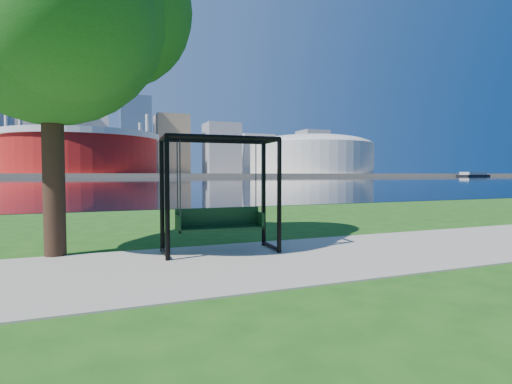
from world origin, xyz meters
TOP-DOWN VIEW (x-y plane):
  - ground at (0.00, 0.00)m, footprint 900.00×900.00m
  - path at (0.00, -0.50)m, footprint 120.00×4.00m
  - river at (0.00, 102.00)m, footprint 900.00×180.00m
  - far_bank at (0.00, 306.00)m, footprint 900.00×228.00m
  - stadium at (-10.00, 235.00)m, footprint 83.00×83.00m
  - arena at (135.00, 235.00)m, footprint 84.00×84.00m
  - skyline at (-4.27, 319.39)m, footprint 392.00×66.00m
  - swing at (-0.60, 0.63)m, footprint 2.56×1.20m
  - park_tree at (-4.02, 1.61)m, footprint 6.18×5.58m
  - barge at (229.39, 184.40)m, footprint 30.55×14.46m

SIDE VIEW (x-z plane):
  - ground at x=0.00m, z-range 0.00..0.00m
  - river at x=0.00m, z-range 0.00..0.02m
  - path at x=0.00m, z-range 0.00..0.03m
  - far_bank at x=0.00m, z-range 0.00..2.00m
  - swing at x=-0.60m, z-range -0.04..2.53m
  - barge at x=229.39m, z-range -0.14..2.82m
  - park_tree at x=-4.02m, z-range 1.49..9.16m
  - stadium at x=-10.00m, z-range -1.77..30.23m
  - arena at x=135.00m, z-range 2.59..29.15m
  - skyline at x=-4.27m, z-range -12.36..84.14m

